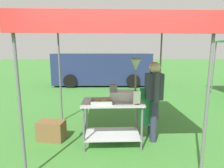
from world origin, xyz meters
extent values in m
plane|color=#3D7F33|center=(0.00, 6.00, 0.00)|extent=(70.00, 70.00, 0.00)
cylinder|color=slate|center=(-1.41, -0.06, 1.13)|extent=(0.04, 0.04, 2.26)
cylinder|color=slate|center=(1.16, -0.06, 1.13)|extent=(0.04, 0.04, 2.26)
cylinder|color=slate|center=(-1.41, 2.19, 1.13)|extent=(0.04, 0.04, 2.26)
cylinder|color=slate|center=(1.16, 2.19, 1.13)|extent=(0.04, 0.04, 2.26)
cube|color=red|center=(-0.12, 1.06, 2.29)|extent=(2.77, 2.45, 0.05)
cube|color=red|center=(-0.12, -0.15, 2.15)|extent=(2.77, 0.02, 0.24)
cube|color=#B7B7BC|center=(-0.12, 0.91, 0.85)|extent=(1.15, 0.67, 0.04)
cube|color=#B7B7BC|center=(-0.12, 0.91, 0.20)|extent=(1.06, 0.62, 0.02)
cylinder|color=slate|center=(-0.65, 0.63, 0.42)|extent=(0.04, 0.04, 0.83)
cylinder|color=slate|center=(0.40, 0.63, 0.42)|extent=(0.04, 0.04, 0.83)
cylinder|color=slate|center=(-0.65, 1.20, 0.42)|extent=(0.04, 0.04, 0.83)
cylinder|color=slate|center=(0.40, 1.20, 0.42)|extent=(0.04, 0.04, 0.83)
cube|color=#B7B7BC|center=(-0.33, 0.78, 0.88)|extent=(0.41, 0.32, 0.01)
cube|color=#B7B7BC|center=(-0.33, 0.63, 0.91)|extent=(0.41, 0.01, 0.06)
cube|color=#B7B7BC|center=(-0.33, 0.94, 0.91)|extent=(0.41, 0.01, 0.06)
cube|color=#B7B7BC|center=(-0.52, 0.78, 0.91)|extent=(0.01, 0.32, 0.06)
cube|color=#B7B7BC|center=(-0.13, 0.78, 0.91)|extent=(0.01, 0.32, 0.06)
torus|color=gold|center=(-0.43, 0.85, 0.89)|extent=(0.08, 0.08, 0.02)
torus|color=gold|center=(-0.29, 0.80, 0.89)|extent=(0.09, 0.09, 0.02)
torus|color=gold|center=(-0.36, 0.87, 0.89)|extent=(0.07, 0.07, 0.02)
torus|color=gold|center=(-0.20, 0.73, 0.89)|extent=(0.09, 0.09, 0.02)
torus|color=gold|center=(-0.48, 0.73, 0.89)|extent=(0.09, 0.09, 0.02)
torus|color=gold|center=(-0.22, 0.82, 0.89)|extent=(0.09, 0.09, 0.02)
torus|color=gold|center=(-0.42, 0.71, 0.89)|extent=(0.07, 0.07, 0.02)
torus|color=gold|center=(-0.44, 0.79, 0.89)|extent=(0.09, 0.09, 0.02)
torus|color=gold|center=(-0.39, 0.76, 0.89)|extent=(0.07, 0.07, 0.02)
torus|color=gold|center=(-0.28, 0.70, 0.89)|extent=(0.08, 0.08, 0.02)
torus|color=gold|center=(-0.17, 0.86, 0.89)|extent=(0.08, 0.08, 0.02)
torus|color=gold|center=(-0.25, 0.89, 0.89)|extent=(0.09, 0.09, 0.02)
cube|color=#B7B7BC|center=(0.11, 1.00, 0.96)|extent=(0.56, 0.28, 0.18)
cube|color=slate|center=(-0.10, 1.00, 1.11)|extent=(0.14, 0.22, 0.12)
cylinder|color=slate|center=(0.33, 1.00, 1.25)|extent=(0.04, 0.04, 0.40)
cone|color=#B7B7BC|center=(0.33, 1.00, 1.55)|extent=(0.20, 0.20, 0.21)
cylinder|color=slate|center=(0.33, 1.00, 1.67)|extent=(0.21, 0.21, 0.02)
cube|color=black|center=(0.31, 0.67, 0.88)|extent=(0.08, 0.05, 0.02)
cube|color=white|center=(0.31, 0.67, 1.00)|extent=(0.13, 0.03, 0.23)
cylinder|color=#2D3347|center=(0.71, 0.98, 0.43)|extent=(0.14, 0.14, 0.86)
cylinder|color=#2D3347|center=(0.72, 1.18, 0.43)|extent=(0.14, 0.14, 0.86)
cube|color=#383D4C|center=(0.71, 1.08, 1.12)|extent=(0.35, 0.23, 0.52)
cube|color=#237F47|center=(0.59, 1.08, 0.69)|extent=(0.32, 0.03, 0.80)
cylinder|color=#383D4C|center=(0.71, 0.86, 1.15)|extent=(0.09, 0.09, 0.58)
cylinder|color=#383D4C|center=(0.72, 1.30, 1.15)|extent=(0.09, 0.09, 0.58)
sphere|color=beige|center=(0.71, 1.08, 1.50)|extent=(0.22, 0.22, 0.22)
cube|color=brown|center=(-1.38, 1.12, 0.20)|extent=(0.58, 0.40, 0.40)
cube|color=navy|center=(-0.41, 7.56, 0.89)|extent=(5.13, 2.04, 1.60)
cube|color=#1E2833|center=(-2.39, 7.62, 1.29)|extent=(0.15, 1.62, 0.70)
cylinder|color=black|center=(-2.01, 6.68, 0.34)|extent=(0.69, 0.26, 0.68)
cylinder|color=black|center=(-1.95, 8.54, 0.34)|extent=(0.69, 0.26, 0.68)
cylinder|color=black|center=(1.14, 6.59, 0.34)|extent=(0.69, 0.26, 0.68)
cylinder|color=black|center=(1.20, 8.45, 0.34)|extent=(0.69, 0.26, 0.68)
cylinder|color=slate|center=(4.39, 5.20, 1.09)|extent=(0.04, 0.04, 2.18)
camera|label=1|loc=(-0.25, -2.48, 1.81)|focal=29.42mm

